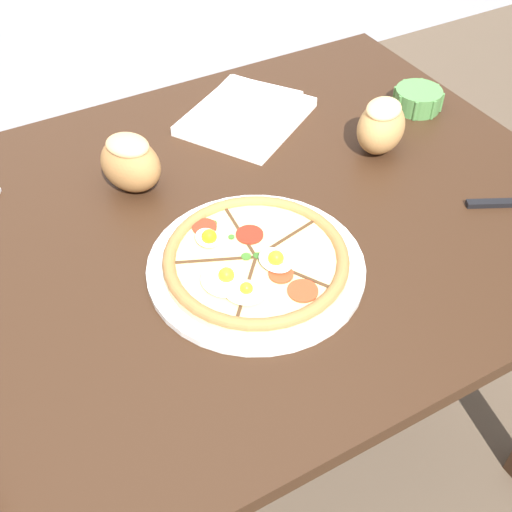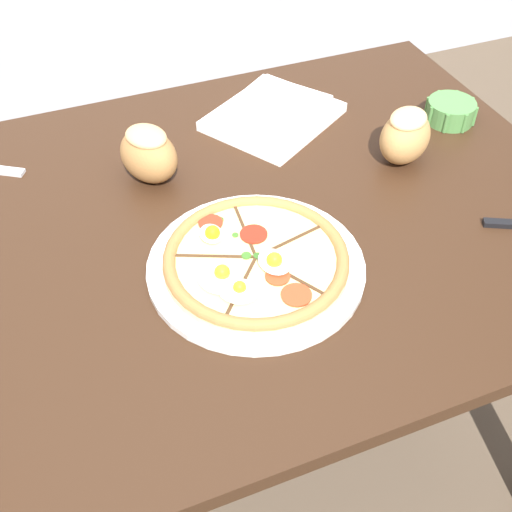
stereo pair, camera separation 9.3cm
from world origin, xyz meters
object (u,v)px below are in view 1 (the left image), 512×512
Objects in this scene: pizza at (255,262)px; dining_table at (209,267)px; ramekin_bowl at (418,99)px; bread_piece_mid at (130,162)px; bread_piece_far at (381,125)px; napkin_folded at (246,114)px.

dining_table is at bearing 99.64° from pizza.
bread_piece_mid is (-0.63, 0.04, 0.03)m from ramekin_bowl.
pizza is 0.59m from ramekin_bowl.
bread_piece_far is (-0.16, -0.08, 0.03)m from ramekin_bowl.
dining_table is 0.24m from bread_piece_mid.
pizza is at bearing -154.53° from ramekin_bowl.
dining_table is 3.85× the size of pizza.
bread_piece_mid is at bearing 165.33° from bread_piece_far.
ramekin_bowl is 0.33× the size of napkin_folded.
napkin_folded is (-0.34, 0.13, -0.01)m from ramekin_bowl.
bread_piece_mid reaches higher than napkin_folded.
napkin_folded reaches higher than dining_table.
bread_piece_mid reaches higher than bread_piece_far.
napkin_folded is 0.28m from bread_piece_far.
bread_piece_far is at bearing -50.42° from napkin_folded.
ramekin_bowl is 0.72× the size of bread_piece_mid.
napkin_folded is at bearing 63.46° from pizza.
bread_piece_mid is (-0.29, -0.09, 0.04)m from napkin_folded.
napkin_folded is 0.30m from bread_piece_mid.
pizza is at bearing -154.99° from bread_piece_far.
napkin_folded is at bearing 18.24° from bread_piece_mid.
bread_piece_mid reaches higher than ramekin_bowl.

